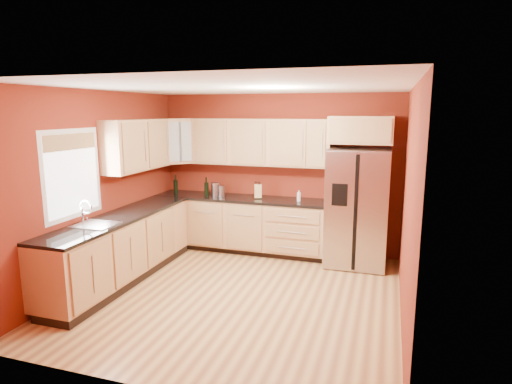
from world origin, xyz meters
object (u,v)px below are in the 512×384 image
refrigerator (357,208)px  canister_left (222,191)px  wine_bottle_a (176,184)px  knife_block (258,191)px  soap_dispenser (299,196)px

refrigerator → canister_left: 2.22m
canister_left → wine_bottle_a: size_ratio=0.56×
refrigerator → canister_left: (-2.22, 0.05, 0.12)m
refrigerator → knife_block: 1.61m
canister_left → soap_dispenser: canister_left is taller
canister_left → knife_block: (0.62, 0.04, 0.02)m
refrigerator → soap_dispenser: refrigerator is taller
wine_bottle_a → soap_dispenser: bearing=-0.2°
refrigerator → canister_left: bearing=178.8°
wine_bottle_a → knife_block: bearing=1.4°
canister_left → wine_bottle_a: (-0.86, 0.01, 0.07)m
wine_bottle_a → soap_dispenser: 2.17m
soap_dispenser → refrigerator: bearing=-2.9°
canister_left → wine_bottle_a: 0.86m
wine_bottle_a → soap_dispenser: (2.17, -0.01, -0.07)m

